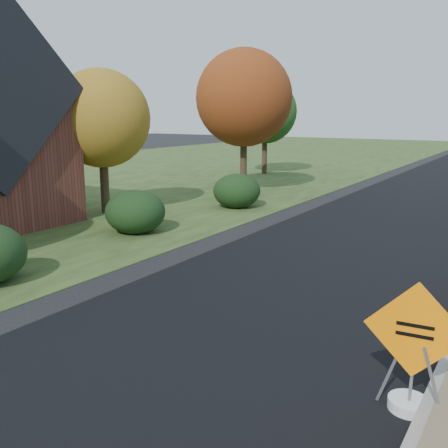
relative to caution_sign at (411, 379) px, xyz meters
The scene contains 8 objects.
grass_verge_near 28.03m from the caution_sign, 145.31° to the left, with size 30.00×120.00×0.03m, color #2C3F1B.
milled_overlay 16.33m from the caution_sign, 102.19° to the left, with size 7.20×120.00×0.01m, color black.
hedge_mid 12.11m from the caution_sign, 150.55° to the left, with size 2.09×2.09×1.52m, color black.
hedge_north 15.62m from the caution_sign, 130.04° to the left, with size 2.09×2.09×1.52m, color black.
tree_near_yellow 16.50m from the caution_sign, 150.48° to the left, with size 3.96×3.96×5.88m.
tree_near_red 20.47m from the caution_sign, 127.05° to the left, with size 4.95×4.95×7.35m.
tree_near_back 28.53m from the caution_sign, 122.13° to the left, with size 4.29×4.29×6.37m.
caution_sign is the anchor object (origin of this frame).
Camera 1 is at (0.24, -12.68, 4.09)m, focal length 40.00 mm.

